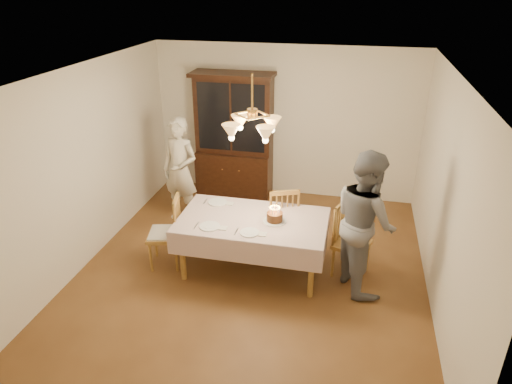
% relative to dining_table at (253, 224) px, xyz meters
% --- Properties ---
extents(ground, '(5.00, 5.00, 0.00)m').
position_rel_dining_table_xyz_m(ground, '(0.00, 0.00, -0.68)').
color(ground, brown).
rests_on(ground, ground).
extents(room_shell, '(5.00, 5.00, 5.00)m').
position_rel_dining_table_xyz_m(room_shell, '(0.00, 0.00, 0.90)').
color(room_shell, white).
rests_on(room_shell, ground).
extents(dining_table, '(1.90, 1.10, 0.76)m').
position_rel_dining_table_xyz_m(dining_table, '(0.00, 0.00, 0.00)').
color(dining_table, olive).
rests_on(dining_table, ground).
extents(china_hutch, '(1.38, 0.54, 2.16)m').
position_rel_dining_table_xyz_m(china_hutch, '(-0.85, 2.25, 0.36)').
color(china_hutch, black).
rests_on(china_hutch, ground).
extents(chair_far_side, '(0.56, 0.55, 1.00)m').
position_rel_dining_table_xyz_m(chair_far_side, '(0.28, 0.59, -0.24)').
color(chair_far_side, olive).
rests_on(chair_far_side, ground).
extents(chair_left_end, '(0.51, 0.52, 1.00)m').
position_rel_dining_table_xyz_m(chair_left_end, '(-1.17, -0.14, -0.23)').
color(chair_left_end, olive).
rests_on(chair_left_end, ground).
extents(chair_right_end, '(0.54, 0.55, 1.00)m').
position_rel_dining_table_xyz_m(chair_right_end, '(1.26, 0.17, -0.24)').
color(chair_right_end, olive).
rests_on(chair_right_end, ground).
extents(elderly_woman, '(0.70, 0.55, 1.69)m').
position_rel_dining_table_xyz_m(elderly_woman, '(-1.41, 1.12, 0.16)').
color(elderly_woman, beige).
rests_on(elderly_woman, ground).
extents(adult_in_grey, '(0.99, 1.08, 1.80)m').
position_rel_dining_table_xyz_m(adult_in_grey, '(1.39, -0.02, 0.22)').
color(adult_in_grey, slate).
rests_on(adult_in_grey, ground).
extents(birthday_cake, '(0.30, 0.30, 0.21)m').
position_rel_dining_table_xyz_m(birthday_cake, '(0.29, 0.00, 0.13)').
color(birthday_cake, white).
rests_on(birthday_cake, dining_table).
extents(place_setting_near_left, '(0.41, 0.26, 0.02)m').
position_rel_dining_table_xyz_m(place_setting_near_left, '(-0.46, -0.31, 0.08)').
color(place_setting_near_left, white).
rests_on(place_setting_near_left, dining_table).
extents(place_setting_near_right, '(0.38, 0.24, 0.02)m').
position_rel_dining_table_xyz_m(place_setting_near_right, '(0.06, -0.35, 0.08)').
color(place_setting_near_right, white).
rests_on(place_setting_near_right, dining_table).
extents(place_setting_far_left, '(0.41, 0.26, 0.02)m').
position_rel_dining_table_xyz_m(place_setting_far_left, '(-0.56, 0.35, 0.08)').
color(place_setting_far_left, white).
rests_on(place_setting_far_left, dining_table).
extents(chandelier, '(0.62, 0.62, 0.73)m').
position_rel_dining_table_xyz_m(chandelier, '(-0.00, -0.00, 1.29)').
color(chandelier, '#BF8C3F').
rests_on(chandelier, ground).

